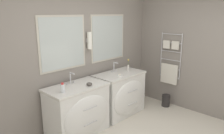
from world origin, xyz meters
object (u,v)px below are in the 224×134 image
toiletry_bottle (63,88)px  flower_vase (128,66)px  amenity_bowl (89,84)px  vanity_right (121,93)px  waste_bin (166,100)px  vanity_left (79,110)px

toiletry_bottle → flower_vase: 1.72m
amenity_bowl → flower_vase: size_ratio=0.41×
vanity_right → flower_vase: 0.60m
waste_bin → toiletry_bottle: bearing=169.6°
flower_vase → amenity_bowl: bearing=-172.4°
toiletry_bottle → vanity_left: bearing=10.3°
vanity_left → toiletry_bottle: 0.61m
amenity_bowl → waste_bin: amenity_bowl is taller
toiletry_bottle → flower_vase: bearing=3.6°
vanity_right → vanity_left: bearing=180.0°
vanity_left → flower_vase: size_ratio=4.25×
vanity_left → waste_bin: vanity_left is taller
vanity_left → amenity_bowl: size_ratio=10.49×
amenity_bowl → waste_bin: 2.11m
flower_vase → waste_bin: 1.22m
vanity_left → vanity_right: 1.10m
vanity_right → flower_vase: flower_vase is taller
toiletry_bottle → amenity_bowl: bearing=-6.5°
amenity_bowl → flower_vase: bearing=7.6°
amenity_bowl → flower_vase: 1.24m
amenity_bowl → waste_bin: (1.92, -0.39, -0.77)m
vanity_left → vanity_right: bearing=0.0°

